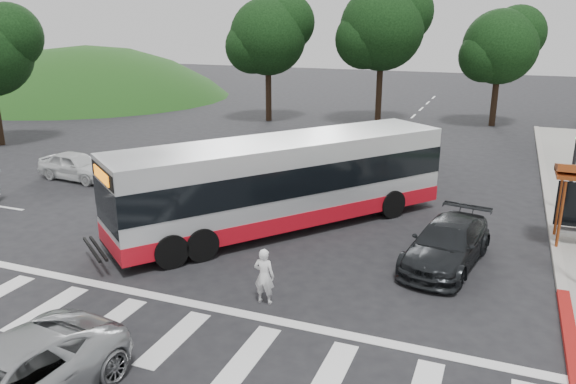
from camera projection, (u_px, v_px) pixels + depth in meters
The scene contains 13 objects.
ground at pixel (259, 260), 18.15m from camera, with size 140.00×140.00×0.00m, color black.
curb_east at pixel (550, 215), 22.09m from camera, with size 0.30×40.00×0.15m, color #9E9991.
curb_east_red at pixel (572, 348), 13.20m from camera, with size 0.32×6.00×0.15m, color maroon.
hillside_nw at pixel (91, 97), 56.00m from camera, with size 44.00×44.00×10.00m, color #194014.
crosswalk_ladder at pixel (174, 338), 13.70m from camera, with size 18.00×2.60×0.01m, color silver.
traffic_signal_ne_short at pixel (575, 154), 21.61m from camera, with size 0.18×0.37×4.00m.
tree_north_a at pixel (383, 27), 39.94m from camera, with size 6.60×6.15×10.17m.
tree_north_b at pixel (501, 46), 39.29m from camera, with size 5.72×5.33×8.43m.
tree_north_c at pixel (269, 35), 41.14m from camera, with size 6.16×5.74×9.30m.
transit_bus at pixel (284, 184), 20.63m from camera, with size 2.79×12.86×3.32m, color silver, non-canonical shape.
pedestrian at pixel (264, 276), 15.23m from camera, with size 0.58×0.38×1.59m, color white.
dark_sedan at pixel (447, 244), 17.66m from camera, with size 1.95×4.80×1.39m, color black.
west_car_white at pixel (77, 166), 27.08m from camera, with size 1.60×3.97×1.35m, color silver.
Camera 1 is at (6.99, -15.17, 7.49)m, focal length 35.00 mm.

